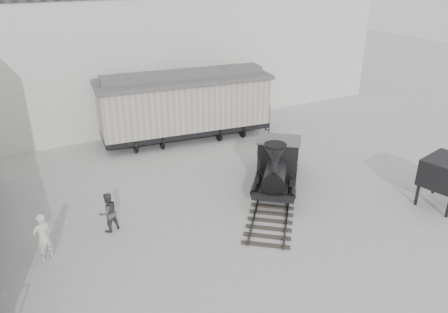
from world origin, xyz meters
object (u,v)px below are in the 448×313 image
visitor_b (108,212)px  boxcar (185,104)px  visitor_a (43,237)px  coal_hopper (446,175)px  locomotive (277,167)px

visitor_b → boxcar: bearing=-148.5°
visitor_a → visitor_b: 2.63m
boxcar → coal_hopper: (6.73, -12.64, -0.75)m
visitor_a → coal_hopper: coal_hopper is taller
locomotive → boxcar: bearing=137.7°
locomotive → visitor_b: locomotive is taller
boxcar → visitor_a: bearing=-130.4°
visitor_b → coal_hopper: (13.45, -4.92, 0.60)m
visitor_b → coal_hopper: bearing=142.5°
coal_hopper → visitor_a: bearing=153.0°
visitor_a → visitor_b: size_ratio=1.13×
locomotive → visitor_a: bearing=-137.8°
boxcar → coal_hopper: size_ratio=4.52×
boxcar → visitor_b: bearing=-123.9°
locomotive → visitor_a: size_ratio=4.16×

